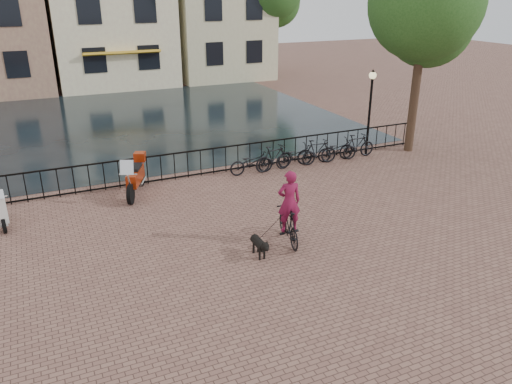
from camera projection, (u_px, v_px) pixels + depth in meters
name	position (u px, v px, depth m)	size (l,w,h in m)	color
ground	(307.00, 281.00, 11.99)	(100.00, 100.00, 0.00)	brown
canal_water	(146.00, 120.00, 26.57)	(20.00, 20.00, 0.00)	black
railing	(201.00, 163.00, 18.54)	(20.00, 0.05, 1.02)	black
tree_near_right	(426.00, 3.00, 19.38)	(4.48, 4.48, 8.24)	black
lamp_post	(371.00, 98.00, 20.24)	(0.30, 0.30, 3.45)	black
cyclist	(289.00, 211.00, 13.51)	(0.85, 1.85, 2.44)	black
dog	(259.00, 246.00, 13.02)	(0.30, 0.89, 0.60)	black
motorcycle	(135.00, 172.00, 16.77)	(1.37, 2.22, 1.57)	#9B270B
parked_bike_0	(251.00, 162.00, 18.75)	(0.60, 1.72, 0.90)	black
parked_bike_1	(274.00, 158.00, 19.09)	(0.47, 1.66, 1.00)	black
parked_bike_2	(296.00, 156.00, 19.47)	(0.60, 1.72, 0.90)	black
parked_bike_3	(317.00, 152.00, 19.81)	(0.47, 1.66, 1.00)	black
parked_bike_4	(337.00, 150.00, 20.19)	(0.60, 1.72, 0.90)	black
parked_bike_5	(357.00, 146.00, 20.54)	(0.47, 1.66, 1.00)	black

